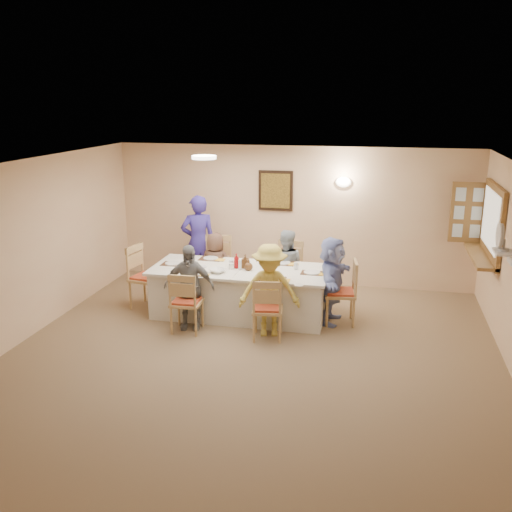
% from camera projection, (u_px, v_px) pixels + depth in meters
% --- Properties ---
extents(ground, '(7.00, 7.00, 0.00)m').
position_uv_depth(ground, '(248.00, 364.00, 7.35)').
color(ground, '#8F7454').
extents(room_walls, '(7.00, 7.00, 7.00)m').
position_uv_depth(room_walls, '(247.00, 250.00, 6.94)').
color(room_walls, '#E8B990').
rests_on(room_walls, ground).
extents(wall_picture, '(0.62, 0.05, 0.72)m').
position_uv_depth(wall_picture, '(276.00, 191.00, 10.21)').
color(wall_picture, black).
rests_on(wall_picture, room_walls).
extents(wall_sconce, '(0.26, 0.09, 0.18)m').
position_uv_depth(wall_sconce, '(343.00, 182.00, 9.88)').
color(wall_sconce, white).
rests_on(wall_sconce, room_walls).
extents(ceiling_light, '(0.36, 0.36, 0.05)m').
position_uv_depth(ceiling_light, '(204.00, 157.00, 8.30)').
color(ceiling_light, white).
rests_on(ceiling_light, room_walls).
extents(serving_hatch, '(0.06, 1.50, 1.15)m').
position_uv_depth(serving_hatch, '(493.00, 223.00, 8.53)').
color(serving_hatch, olive).
rests_on(serving_hatch, room_walls).
extents(hatch_sill, '(0.30, 1.50, 0.05)m').
position_uv_depth(hatch_sill, '(480.00, 256.00, 8.69)').
color(hatch_sill, olive).
rests_on(hatch_sill, room_walls).
extents(shutter_door, '(0.55, 0.04, 1.00)m').
position_uv_depth(shutter_door, '(468.00, 213.00, 9.30)').
color(shutter_door, olive).
rests_on(shutter_door, room_walls).
extents(fan_shelf, '(0.22, 0.36, 0.03)m').
position_uv_depth(fan_shelf, '(503.00, 252.00, 7.30)').
color(fan_shelf, white).
rests_on(fan_shelf, room_walls).
extents(desk_fan, '(0.30, 0.30, 0.28)m').
position_uv_depth(desk_fan, '(502.00, 241.00, 7.27)').
color(desk_fan, '#A5A5A8').
rests_on(desk_fan, fan_shelf).
extents(dining_table, '(2.74, 1.16, 0.76)m').
position_uv_depth(dining_table, '(240.00, 292.00, 8.92)').
color(dining_table, silver).
rests_on(dining_table, ground).
extents(chair_back_left, '(0.57, 0.57, 1.03)m').
position_uv_depth(chair_back_left, '(218.00, 267.00, 9.76)').
color(chair_back_left, tan).
rests_on(chair_back_left, ground).
extents(chair_back_right, '(0.54, 0.54, 1.01)m').
position_uv_depth(chair_back_right, '(287.00, 272.00, 9.51)').
color(chair_back_right, tan).
rests_on(chair_back_right, ground).
extents(chair_front_left, '(0.46, 0.46, 0.92)m').
position_uv_depth(chair_front_left, '(187.00, 301.00, 8.27)').
color(chair_front_left, tan).
rests_on(chair_front_left, ground).
extents(chair_front_right, '(0.50, 0.50, 0.91)m').
position_uv_depth(chair_front_right, '(268.00, 308.00, 8.02)').
color(chair_front_right, tan).
rests_on(chair_front_right, ground).
extents(chair_left_end, '(0.57, 0.57, 1.03)m').
position_uv_depth(chair_left_end, '(147.00, 277.00, 9.20)').
color(chair_left_end, tan).
rests_on(chair_left_end, ground).
extents(chair_right_end, '(0.54, 0.54, 0.99)m').
position_uv_depth(chair_right_end, '(340.00, 292.00, 8.56)').
color(chair_right_end, tan).
rests_on(chair_right_end, ground).
extents(diner_back_left, '(0.64, 0.49, 1.14)m').
position_uv_depth(diner_back_left, '(215.00, 266.00, 9.63)').
color(diner_back_left, brown).
rests_on(diner_back_left, ground).
extents(diner_back_right, '(0.67, 0.56, 1.25)m').
position_uv_depth(diner_back_right, '(286.00, 267.00, 9.36)').
color(diner_back_right, '#9FACB6').
rests_on(diner_back_right, ground).
extents(diner_front_left, '(0.84, 0.52, 1.28)m').
position_uv_depth(diner_front_left, '(189.00, 287.00, 8.33)').
color(diner_front_left, gray).
rests_on(diner_front_left, ground).
extents(diner_front_right, '(1.07, 0.85, 1.35)m').
position_uv_depth(diner_front_right, '(269.00, 290.00, 8.07)').
color(diner_front_right, '#DCC24E').
rests_on(diner_front_right, ground).
extents(diner_right_end, '(1.31, 0.61, 1.34)m').
position_uv_depth(diner_right_end, '(332.00, 280.00, 8.54)').
color(diner_right_end, '#93A2DF').
rests_on(diner_right_end, ground).
extents(caregiver, '(0.93, 0.88, 1.68)m').
position_uv_depth(caregiver, '(198.00, 242.00, 10.09)').
color(caregiver, '#382D95').
rests_on(caregiver, ground).
extents(placemat_fl, '(0.33, 0.24, 0.01)m').
position_uv_depth(placemat_fl, '(194.00, 274.00, 8.54)').
color(placemat_fl, '#472B19').
rests_on(placemat_fl, dining_table).
extents(plate_fl, '(0.26, 0.26, 0.02)m').
position_uv_depth(plate_fl, '(194.00, 273.00, 8.54)').
color(plate_fl, white).
rests_on(plate_fl, dining_table).
extents(napkin_fl, '(0.13, 0.13, 0.01)m').
position_uv_depth(napkin_fl, '(205.00, 275.00, 8.46)').
color(napkin_fl, yellow).
rests_on(napkin_fl, dining_table).
extents(placemat_fr, '(0.36, 0.27, 0.01)m').
position_uv_depth(placemat_fr, '(273.00, 279.00, 8.29)').
color(placemat_fr, '#472B19').
rests_on(placemat_fr, dining_table).
extents(plate_fr, '(0.24, 0.24, 0.02)m').
position_uv_depth(plate_fr, '(273.00, 278.00, 8.29)').
color(plate_fr, white).
rests_on(plate_fr, dining_table).
extents(napkin_fr, '(0.15, 0.15, 0.01)m').
position_uv_depth(napkin_fr, '(284.00, 280.00, 8.21)').
color(napkin_fr, yellow).
rests_on(napkin_fr, dining_table).
extents(placemat_bl, '(0.37, 0.27, 0.01)m').
position_uv_depth(placemat_bl, '(211.00, 259.00, 9.33)').
color(placemat_bl, '#472B19').
rests_on(placemat_bl, dining_table).
extents(plate_bl, '(0.24, 0.24, 0.02)m').
position_uv_depth(plate_bl, '(211.00, 258.00, 9.33)').
color(plate_bl, white).
rests_on(plate_bl, dining_table).
extents(napkin_bl, '(0.14, 0.14, 0.01)m').
position_uv_depth(napkin_bl, '(220.00, 260.00, 9.25)').
color(napkin_bl, yellow).
rests_on(napkin_bl, dining_table).
extents(placemat_br, '(0.38, 0.28, 0.01)m').
position_uv_depth(placemat_br, '(283.00, 263.00, 9.08)').
color(placemat_br, '#472B19').
rests_on(placemat_br, dining_table).
extents(plate_br, '(0.24, 0.24, 0.02)m').
position_uv_depth(plate_br, '(283.00, 263.00, 9.08)').
color(plate_br, white).
rests_on(plate_br, dining_table).
extents(napkin_br, '(0.15, 0.15, 0.01)m').
position_uv_depth(napkin_br, '(294.00, 264.00, 9.00)').
color(napkin_br, yellow).
rests_on(napkin_br, dining_table).
extents(placemat_le, '(0.35, 0.26, 0.01)m').
position_uv_depth(placemat_le, '(173.00, 264.00, 9.04)').
color(placemat_le, '#472B19').
rests_on(placemat_le, dining_table).
extents(plate_le, '(0.25, 0.25, 0.02)m').
position_uv_depth(plate_le, '(173.00, 263.00, 9.04)').
color(plate_le, white).
rests_on(plate_le, dining_table).
extents(napkin_le, '(0.15, 0.15, 0.01)m').
position_uv_depth(napkin_le, '(183.00, 265.00, 8.96)').
color(napkin_le, yellow).
rests_on(napkin_le, dining_table).
extents(placemat_re, '(0.33, 0.25, 0.01)m').
position_uv_depth(placemat_re, '(312.00, 273.00, 8.58)').
color(placemat_re, '#472B19').
rests_on(placemat_re, dining_table).
extents(plate_re, '(0.25, 0.25, 0.02)m').
position_uv_depth(plate_re, '(312.00, 272.00, 8.58)').
color(plate_re, white).
rests_on(plate_re, dining_table).
extents(napkin_re, '(0.13, 0.13, 0.01)m').
position_uv_depth(napkin_re, '(324.00, 274.00, 8.49)').
color(napkin_re, yellow).
rests_on(napkin_re, dining_table).
extents(teacup_a, '(0.13, 0.13, 0.08)m').
position_uv_depth(teacup_a, '(185.00, 268.00, 8.67)').
color(teacup_a, white).
rests_on(teacup_a, dining_table).
extents(teacup_b, '(0.08, 0.08, 0.07)m').
position_uv_depth(teacup_b, '(273.00, 259.00, 9.20)').
color(teacup_b, white).
rests_on(teacup_b, dining_table).
extents(bowl_a, '(0.41, 0.41, 0.06)m').
position_uv_depth(bowl_a, '(218.00, 271.00, 8.60)').
color(bowl_a, white).
rests_on(bowl_a, dining_table).
extents(bowl_b, '(0.35, 0.35, 0.06)m').
position_uv_depth(bowl_b, '(266.00, 264.00, 8.95)').
color(bowl_b, white).
rests_on(bowl_b, dining_table).
extents(condiment_ketchup, '(0.13, 0.13, 0.23)m').
position_uv_depth(condiment_ketchup, '(237.00, 261.00, 8.80)').
color(condiment_ketchup, '#9F0D11').
rests_on(condiment_ketchup, dining_table).
extents(condiment_brown, '(0.12, 0.12, 0.22)m').
position_uv_depth(condiment_brown, '(245.00, 261.00, 8.81)').
color(condiment_brown, '#553216').
rests_on(condiment_brown, dining_table).
extents(condiment_malt, '(0.18, 0.18, 0.17)m').
position_uv_depth(condiment_malt, '(249.00, 265.00, 8.70)').
color(condiment_malt, '#553216').
rests_on(condiment_malt, dining_table).
extents(drinking_glass, '(0.07, 0.07, 0.10)m').
position_uv_depth(drinking_glass, '(231.00, 263.00, 8.88)').
color(drinking_glass, silver).
rests_on(drinking_glass, dining_table).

